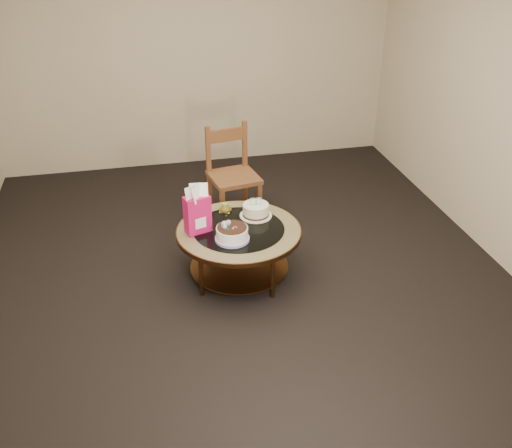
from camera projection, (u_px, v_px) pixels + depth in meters
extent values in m
plane|color=black|center=(240.00, 275.00, 4.83)|extent=(5.00, 5.00, 0.00)
cube|color=#BCAD8E|center=(195.00, 52.00, 6.30)|extent=(4.50, 0.02, 2.60)
cube|color=#BCAD8E|center=(367.00, 366.00, 2.06)|extent=(4.50, 0.02, 2.60)
cube|color=#BCAD8E|center=(510.00, 108.00, 4.61)|extent=(0.02, 5.00, 2.60)
cylinder|color=#5A3519|center=(274.00, 238.00, 4.96)|extent=(0.04, 0.04, 0.42)
cylinder|color=#5A3519|center=(209.00, 236.00, 4.98)|extent=(0.04, 0.04, 0.42)
cylinder|color=#5A3519|center=(201.00, 273.00, 4.49)|extent=(0.04, 0.04, 0.42)
cylinder|color=#5A3519|center=(273.00, 275.00, 4.47)|extent=(0.04, 0.04, 0.42)
cylinder|color=#5A3519|center=(239.00, 265.00, 4.78)|extent=(0.82, 0.82, 0.02)
cylinder|color=#5A3519|center=(239.00, 231.00, 4.61)|extent=(1.02, 1.02, 0.04)
cylinder|color=#978553|center=(239.00, 230.00, 4.61)|extent=(1.00, 1.00, 0.01)
cylinder|color=black|center=(239.00, 229.00, 4.60)|extent=(0.74, 0.74, 0.01)
cylinder|color=#AA93CF|center=(232.00, 239.00, 4.44)|extent=(0.27, 0.27, 0.02)
cylinder|color=white|center=(232.00, 234.00, 4.42)|extent=(0.25, 0.25, 0.11)
cylinder|color=black|center=(232.00, 227.00, 4.39)|extent=(0.23, 0.23, 0.01)
sphere|color=#AA93CF|center=(224.00, 224.00, 4.40)|extent=(0.05, 0.05, 0.05)
sphere|color=#AA93CF|center=(228.00, 222.00, 4.42)|extent=(0.04, 0.04, 0.04)
sphere|color=#AA93CF|center=(225.00, 227.00, 4.37)|extent=(0.04, 0.04, 0.04)
cone|color=#1F762A|center=(229.00, 226.00, 4.40)|extent=(0.03, 0.04, 0.02)
cone|color=#1F762A|center=(222.00, 227.00, 4.38)|extent=(0.04, 0.04, 0.02)
cone|color=#1F762A|center=(230.00, 223.00, 4.44)|extent=(0.03, 0.03, 0.02)
cone|color=#1F762A|center=(228.00, 229.00, 4.36)|extent=(0.04, 0.04, 0.02)
cylinder|color=white|center=(256.00, 216.00, 4.78)|extent=(0.27, 0.27, 0.01)
cylinder|color=#482814|center=(256.00, 214.00, 4.77)|extent=(0.22, 0.22, 0.02)
cylinder|color=white|center=(256.00, 209.00, 4.75)|extent=(0.22, 0.22, 0.08)
cube|color=#4BB053|center=(253.00, 201.00, 4.71)|extent=(0.04, 0.01, 0.06)
cube|color=white|center=(253.00, 201.00, 4.71)|extent=(0.03, 0.01, 0.05)
cube|color=#408ADA|center=(259.00, 201.00, 4.71)|extent=(0.04, 0.01, 0.06)
cube|color=white|center=(259.00, 201.00, 4.71)|extent=(0.03, 0.01, 0.05)
cube|color=#DB145D|center=(198.00, 214.00, 4.49)|extent=(0.22, 0.16, 0.31)
cube|color=white|center=(198.00, 220.00, 4.52)|extent=(0.12, 0.13, 0.09)
cube|color=tan|center=(225.00, 211.00, 4.86)|extent=(0.12, 0.12, 0.01)
cylinder|color=gold|center=(225.00, 210.00, 4.85)|extent=(0.11, 0.11, 0.01)
cylinder|color=olive|center=(225.00, 206.00, 4.84)|extent=(0.05, 0.05, 0.05)
cylinder|color=black|center=(225.00, 203.00, 4.82)|extent=(0.00, 0.00, 0.01)
cube|color=brown|center=(234.00, 177.00, 5.43)|extent=(0.50, 0.50, 0.04)
cube|color=brown|center=(223.00, 211.00, 5.33)|extent=(0.05, 0.05, 0.47)
cube|color=brown|center=(259.00, 204.00, 5.46)|extent=(0.05, 0.05, 0.47)
cube|color=brown|center=(210.00, 194.00, 5.63)|extent=(0.05, 0.05, 0.47)
cube|color=brown|center=(245.00, 188.00, 5.76)|extent=(0.05, 0.05, 0.47)
cube|color=brown|center=(208.00, 150.00, 5.40)|extent=(0.05, 0.05, 0.48)
cube|color=brown|center=(245.00, 144.00, 5.52)|extent=(0.05, 0.05, 0.48)
cube|color=brown|center=(226.00, 135.00, 5.40)|extent=(0.37, 0.09, 0.12)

